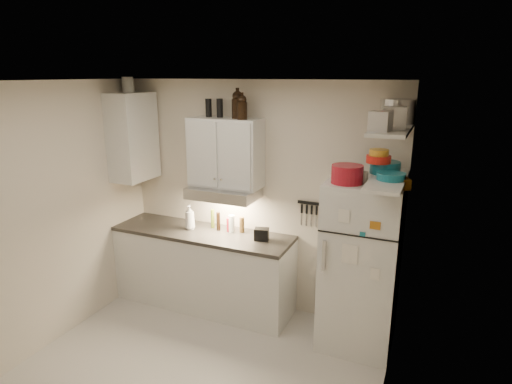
% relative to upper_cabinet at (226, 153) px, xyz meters
% --- Properties ---
extents(floor, '(3.20, 3.00, 0.02)m').
position_rel_upper_cabinet_xyz_m(floor, '(0.30, -1.33, -1.84)').
color(floor, '#B8B2AA').
rests_on(floor, ground).
extents(ceiling, '(3.20, 3.00, 0.02)m').
position_rel_upper_cabinet_xyz_m(ceiling, '(0.30, -1.33, 0.78)').
color(ceiling, silver).
rests_on(ceiling, ground).
extents(back_wall, '(3.20, 0.02, 2.60)m').
position_rel_upper_cabinet_xyz_m(back_wall, '(0.30, 0.18, -0.53)').
color(back_wall, beige).
rests_on(back_wall, ground).
extents(left_wall, '(0.02, 3.00, 2.60)m').
position_rel_upper_cabinet_xyz_m(left_wall, '(-1.31, -1.33, -0.53)').
color(left_wall, beige).
rests_on(left_wall, ground).
extents(right_wall, '(0.02, 3.00, 2.60)m').
position_rel_upper_cabinet_xyz_m(right_wall, '(1.91, -1.33, -0.53)').
color(right_wall, beige).
rests_on(right_wall, ground).
extents(base_cabinet, '(2.10, 0.60, 0.88)m').
position_rel_upper_cabinet_xyz_m(base_cabinet, '(-0.25, -0.14, -1.39)').
color(base_cabinet, silver).
rests_on(base_cabinet, floor).
extents(countertop, '(2.10, 0.62, 0.04)m').
position_rel_upper_cabinet_xyz_m(countertop, '(-0.25, -0.14, -0.93)').
color(countertop, '#2E2B27').
rests_on(countertop, base_cabinet).
extents(upper_cabinet, '(0.80, 0.33, 0.75)m').
position_rel_upper_cabinet_xyz_m(upper_cabinet, '(0.00, 0.00, 0.00)').
color(upper_cabinet, silver).
rests_on(upper_cabinet, back_wall).
extents(side_cabinet, '(0.33, 0.55, 1.00)m').
position_rel_upper_cabinet_xyz_m(side_cabinet, '(-1.14, -0.14, 0.12)').
color(side_cabinet, silver).
rests_on(side_cabinet, left_wall).
extents(range_hood, '(0.76, 0.46, 0.12)m').
position_rel_upper_cabinet_xyz_m(range_hood, '(0.00, -0.06, -0.44)').
color(range_hood, silver).
rests_on(range_hood, back_wall).
extents(fridge, '(0.70, 0.68, 1.70)m').
position_rel_upper_cabinet_xyz_m(fridge, '(1.55, -0.18, -0.98)').
color(fridge, silver).
rests_on(fridge, floor).
extents(shelf_hi, '(0.30, 0.95, 0.03)m').
position_rel_upper_cabinet_xyz_m(shelf_hi, '(1.75, -0.31, 0.38)').
color(shelf_hi, silver).
rests_on(shelf_hi, right_wall).
extents(shelf_lo, '(0.30, 0.95, 0.03)m').
position_rel_upper_cabinet_xyz_m(shelf_lo, '(1.75, -0.31, -0.07)').
color(shelf_lo, silver).
rests_on(shelf_lo, right_wall).
extents(knife_strip, '(0.42, 0.02, 0.03)m').
position_rel_upper_cabinet_xyz_m(knife_strip, '(1.00, 0.15, -0.51)').
color(knife_strip, black).
rests_on(knife_strip, back_wall).
extents(dutch_oven, '(0.38, 0.38, 0.17)m').
position_rel_upper_cabinet_xyz_m(dutch_oven, '(1.40, -0.33, -0.04)').
color(dutch_oven, maroon).
rests_on(dutch_oven, fridge).
extents(book_stack, '(0.31, 0.34, 0.09)m').
position_rel_upper_cabinet_xyz_m(book_stack, '(1.80, -0.30, -0.08)').
color(book_stack, '#B06816').
rests_on(book_stack, fridge).
extents(spice_jar, '(0.06, 0.06, 0.10)m').
position_rel_upper_cabinet_xyz_m(spice_jar, '(1.54, -0.24, -0.07)').
color(spice_jar, silver).
rests_on(spice_jar, fridge).
extents(stock_pot, '(0.40, 0.40, 0.22)m').
position_rel_upper_cabinet_xyz_m(stock_pot, '(1.74, 0.04, 0.50)').
color(stock_pot, silver).
rests_on(stock_pot, shelf_hi).
extents(tin_a, '(0.20, 0.18, 0.18)m').
position_rel_upper_cabinet_xyz_m(tin_a, '(1.77, -0.40, 0.48)').
color(tin_a, '#AAAAAD').
rests_on(tin_a, shelf_hi).
extents(tin_b, '(0.18, 0.18, 0.16)m').
position_rel_upper_cabinet_xyz_m(tin_b, '(1.69, -0.59, 0.47)').
color(tin_b, '#AAAAAD').
rests_on(tin_b, shelf_hi).
extents(bowl_teal, '(0.27, 0.27, 0.11)m').
position_rel_upper_cabinet_xyz_m(bowl_teal, '(1.70, -0.12, 0.00)').
color(bowl_teal, '#16697B').
rests_on(bowl_teal, shelf_lo).
extents(bowl_orange, '(0.22, 0.22, 0.07)m').
position_rel_upper_cabinet_xyz_m(bowl_orange, '(1.64, -0.20, 0.09)').
color(bowl_orange, red).
rests_on(bowl_orange, bowl_teal).
extents(bowl_yellow, '(0.17, 0.17, 0.05)m').
position_rel_upper_cabinet_xyz_m(bowl_yellow, '(1.64, -0.20, 0.15)').
color(bowl_yellow, gold).
rests_on(bowl_yellow, bowl_orange).
extents(plates, '(0.25, 0.25, 0.06)m').
position_rel_upper_cabinet_xyz_m(plates, '(1.78, -0.36, -0.02)').
color(plates, '#16697B').
rests_on(plates, shelf_lo).
extents(growler_a, '(0.15, 0.15, 0.29)m').
position_rel_upper_cabinet_xyz_m(growler_a, '(0.15, -0.00, 0.52)').
color(growler_a, black).
rests_on(growler_a, upper_cabinet).
extents(growler_b, '(0.11, 0.11, 0.25)m').
position_rel_upper_cabinet_xyz_m(growler_b, '(0.24, -0.07, 0.50)').
color(growler_b, black).
rests_on(growler_b, upper_cabinet).
extents(thermos_a, '(0.07, 0.07, 0.20)m').
position_rel_upper_cabinet_xyz_m(thermos_a, '(-0.08, 0.03, 0.47)').
color(thermos_a, black).
rests_on(thermos_a, upper_cabinet).
extents(thermos_b, '(0.08, 0.08, 0.20)m').
position_rel_upper_cabinet_xyz_m(thermos_b, '(-0.21, 0.03, 0.47)').
color(thermos_b, black).
rests_on(thermos_b, upper_cabinet).
extents(side_jar, '(0.15, 0.15, 0.17)m').
position_rel_upper_cabinet_xyz_m(side_jar, '(-1.20, -0.08, 0.71)').
color(side_jar, silver).
rests_on(side_jar, side_cabinet).
extents(soap_bottle, '(0.14, 0.14, 0.33)m').
position_rel_upper_cabinet_xyz_m(soap_bottle, '(-0.42, -0.13, -0.74)').
color(soap_bottle, silver).
rests_on(soap_bottle, countertop).
extents(pepper_mill, '(0.06, 0.06, 0.18)m').
position_rel_upper_cabinet_xyz_m(pepper_mill, '(0.18, 0.02, -0.82)').
color(pepper_mill, brown).
rests_on(pepper_mill, countertop).
extents(oil_bottle, '(0.06, 0.06, 0.22)m').
position_rel_upper_cabinet_xyz_m(oil_bottle, '(-0.20, 0.02, -0.79)').
color(oil_bottle, '#525F17').
rests_on(oil_bottle, countertop).
extents(vinegar_bottle, '(0.05, 0.05, 0.22)m').
position_rel_upper_cabinet_xyz_m(vinegar_bottle, '(-0.10, -0.03, -0.80)').
color(vinegar_bottle, black).
rests_on(vinegar_bottle, countertop).
extents(clear_bottle, '(0.07, 0.07, 0.20)m').
position_rel_upper_cabinet_xyz_m(clear_bottle, '(0.07, -0.03, -0.80)').
color(clear_bottle, silver).
rests_on(clear_bottle, countertop).
extents(red_jar, '(0.10, 0.10, 0.16)m').
position_rel_upper_cabinet_xyz_m(red_jar, '(0.04, -0.01, -0.83)').
color(red_jar, maroon).
rests_on(red_jar, countertop).
extents(caddy, '(0.17, 0.14, 0.13)m').
position_rel_upper_cabinet_xyz_m(caddy, '(0.47, -0.10, -0.84)').
color(caddy, black).
rests_on(caddy, countertop).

